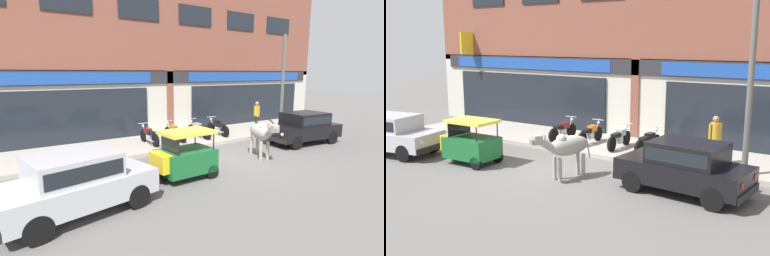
# 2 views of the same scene
# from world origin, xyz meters

# --- Properties ---
(ground_plane) EXTENTS (90.00, 90.00, 0.00)m
(ground_plane) POSITION_xyz_m (0.00, 0.00, 0.00)
(ground_plane) COLOR #605E5B
(sidewalk) EXTENTS (19.00, 3.42, 0.15)m
(sidewalk) POSITION_xyz_m (0.00, 3.91, 0.07)
(sidewalk) COLOR #A8A093
(sidewalk) RESTS_ON ground
(shop_building) EXTENTS (23.00, 1.40, 10.49)m
(shop_building) POSITION_xyz_m (-0.00, 5.88, 5.06)
(shop_building) COLOR brown
(shop_building) RESTS_ON ground
(cow) EXTENTS (1.04, 2.06, 1.61)m
(cow) POSITION_xyz_m (0.68, -0.35, 1.01)
(cow) COLOR #9E998E
(cow) RESTS_ON ground
(car_0) EXTENTS (3.80, 2.23, 1.46)m
(car_0) POSITION_xyz_m (-6.40, -1.38, 0.81)
(car_0) COLOR black
(car_0) RESTS_ON ground
(car_1) EXTENTS (3.72, 1.92, 1.46)m
(car_1) POSITION_xyz_m (4.15, 0.27, 0.81)
(car_1) COLOR black
(car_1) RESTS_ON ground
(auto_rickshaw) EXTENTS (2.01, 1.21, 1.52)m
(auto_rickshaw) POSITION_xyz_m (-3.05, -0.70, 0.66)
(auto_rickshaw) COLOR black
(auto_rickshaw) RESTS_ON ground
(motorcycle_0) EXTENTS (0.52, 1.81, 0.88)m
(motorcycle_0) POSITION_xyz_m (-2.22, 3.56, 0.53)
(motorcycle_0) COLOR black
(motorcycle_0) RESTS_ON sidewalk
(motorcycle_1) EXTENTS (0.52, 1.81, 0.88)m
(motorcycle_1) POSITION_xyz_m (-0.90, 3.57, 0.53)
(motorcycle_1) COLOR black
(motorcycle_1) RESTS_ON sidewalk
(motorcycle_2) EXTENTS (0.52, 1.81, 0.88)m
(motorcycle_2) POSITION_xyz_m (0.43, 3.49, 0.53)
(motorcycle_2) COLOR black
(motorcycle_2) RESTS_ON sidewalk
(motorcycle_3) EXTENTS (0.52, 1.81, 0.88)m
(motorcycle_3) POSITION_xyz_m (1.60, 3.48, 0.53)
(motorcycle_3) COLOR black
(motorcycle_3) RESTS_ON sidewalk
(pedestrian) EXTENTS (0.32, 0.42, 1.60)m
(pedestrian) POSITION_xyz_m (4.07, 3.21, 1.13)
(pedestrian) COLOR #2D2D33
(pedestrian) RESTS_ON sidewalk
(utility_pole) EXTENTS (0.18, 0.18, 5.12)m
(utility_pole) POSITION_xyz_m (5.20, 2.50, 2.71)
(utility_pole) COLOR #595651
(utility_pole) RESTS_ON sidewalk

